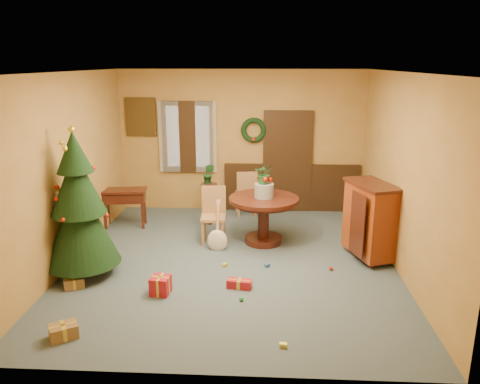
# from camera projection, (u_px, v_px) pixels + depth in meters

# --- Properties ---
(room_envelope) EXTENTS (5.50, 5.50, 5.50)m
(room_envelope) POSITION_uv_depth(u_px,v_px,m) (251.00, 158.00, 9.64)
(room_envelope) COLOR #3A4955
(room_envelope) RESTS_ON ground
(dining_table) EXTENTS (1.19, 1.19, 0.82)m
(dining_table) POSITION_uv_depth(u_px,v_px,m) (264.00, 211.00, 8.00)
(dining_table) COLOR black
(dining_table) RESTS_ON floor
(urn) EXTENTS (0.33, 0.33, 0.24)m
(urn) POSITION_uv_depth(u_px,v_px,m) (264.00, 191.00, 7.90)
(urn) COLOR slate
(urn) RESTS_ON dining_table
(centerpiece_plant) EXTENTS (0.32, 0.28, 0.35)m
(centerpiece_plant) POSITION_uv_depth(u_px,v_px,m) (264.00, 174.00, 7.82)
(centerpiece_plant) COLOR #1E4C23
(centerpiece_plant) RESTS_ON urn
(chair_near) EXTENTS (0.43, 0.43, 0.96)m
(chair_near) POSITION_uv_depth(u_px,v_px,m) (214.00, 212.00, 8.11)
(chair_near) COLOR #9A6A3D
(chair_near) RESTS_ON floor
(chair_far) EXTENTS (0.47, 0.47, 0.94)m
(chair_far) POSITION_uv_depth(u_px,v_px,m) (246.00, 192.00, 9.43)
(chair_far) COLOR #9A6A3D
(chair_far) RESTS_ON floor
(guitar) EXTENTS (0.40, 0.55, 0.78)m
(guitar) POSITION_uv_depth(u_px,v_px,m) (217.00, 227.00, 7.72)
(guitar) COLOR beige
(guitar) RESTS_ON floor
(plant_stand) EXTENTS (0.31, 0.31, 0.81)m
(plant_stand) POSITION_uv_depth(u_px,v_px,m) (209.00, 199.00, 8.94)
(plant_stand) COLOR black
(plant_stand) RESTS_ON floor
(stand_plant) EXTENTS (0.25, 0.21, 0.39)m
(stand_plant) POSITION_uv_depth(u_px,v_px,m) (209.00, 174.00, 8.80)
(stand_plant) COLOR #19471E
(stand_plant) RESTS_ON plant_stand
(christmas_tree) EXTENTS (1.07, 1.07, 2.20)m
(christmas_tree) POSITION_uv_depth(u_px,v_px,m) (79.00, 207.00, 6.65)
(christmas_tree) COLOR #382111
(christmas_tree) RESTS_ON floor
(writing_desk) EXTENTS (0.87, 0.50, 0.73)m
(writing_desk) POSITION_uv_depth(u_px,v_px,m) (124.00, 199.00, 8.80)
(writing_desk) COLOR black
(writing_desk) RESTS_ON floor
(sideboard) EXTENTS (0.80, 1.08, 1.24)m
(sideboard) POSITION_uv_depth(u_px,v_px,m) (370.00, 219.00, 7.34)
(sideboard) COLOR #581A0A
(sideboard) RESTS_ON floor
(gift_a) EXTENTS (0.37, 0.35, 0.16)m
(gift_a) POSITION_uv_depth(u_px,v_px,m) (64.00, 331.00, 5.33)
(gift_a) COLOR brown
(gift_a) RESTS_ON floor
(gift_b) EXTENTS (0.27, 0.27, 0.25)m
(gift_b) POSITION_uv_depth(u_px,v_px,m) (161.00, 285.00, 6.33)
(gift_b) COLOR #AA161F
(gift_b) RESTS_ON floor
(gift_c) EXTENTS (0.32, 0.28, 0.15)m
(gift_c) POSITION_uv_depth(u_px,v_px,m) (74.00, 283.00, 6.51)
(gift_c) COLOR brown
(gift_c) RESTS_ON floor
(gift_d) EXTENTS (0.36, 0.19, 0.12)m
(gift_d) POSITION_uv_depth(u_px,v_px,m) (239.00, 284.00, 6.51)
(gift_d) COLOR #AA161F
(gift_d) RESTS_ON floor
(toy_a) EXTENTS (0.09, 0.09, 0.05)m
(toy_a) POSITION_uv_depth(u_px,v_px,m) (267.00, 265.00, 7.17)
(toy_a) COLOR #2858AF
(toy_a) RESTS_ON floor
(toy_b) EXTENTS (0.06, 0.06, 0.06)m
(toy_b) POSITION_uv_depth(u_px,v_px,m) (241.00, 299.00, 6.15)
(toy_b) COLOR #278F39
(toy_b) RESTS_ON floor
(toy_c) EXTENTS (0.08, 0.09, 0.05)m
(toy_c) POSITION_uv_depth(u_px,v_px,m) (225.00, 265.00, 7.19)
(toy_c) COLOR gold
(toy_c) RESTS_ON floor
(toy_d) EXTENTS (0.06, 0.06, 0.06)m
(toy_d) POSITION_uv_depth(u_px,v_px,m) (331.00, 268.00, 7.06)
(toy_d) COLOR red
(toy_d) RESTS_ON floor
(toy_e) EXTENTS (0.09, 0.06, 0.05)m
(toy_e) POSITION_uv_depth(u_px,v_px,m) (283.00, 345.00, 5.16)
(toy_e) COLOR yellow
(toy_e) RESTS_ON floor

